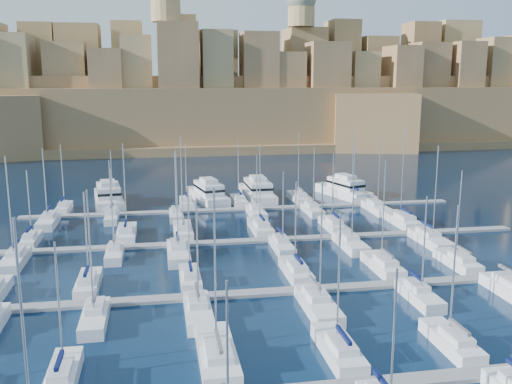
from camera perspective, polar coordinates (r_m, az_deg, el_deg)
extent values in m
plane|color=black|center=(81.16, 2.31, -6.90)|extent=(600.00, 600.00, 0.00)
cube|color=slate|center=(70.10, 4.41, -9.76)|extent=(84.00, 2.00, 0.40)
cube|color=slate|center=(90.46, 0.98, -4.82)|extent=(84.00, 2.00, 0.40)
cube|color=slate|center=(111.45, -1.15, -1.71)|extent=(84.00, 2.00, 0.40)
cube|color=silver|center=(53.34, -18.72, -17.15)|extent=(2.44, 8.15, 1.61)
cube|color=silver|center=(52.10, -18.94, -16.45)|extent=(1.71, 3.67, 0.70)
cylinder|color=#9EA0A8|center=(51.07, -19.11, -10.68)|extent=(0.18, 0.18, 11.02)
cube|color=#08113D|center=(51.27, -19.09, -15.62)|extent=(0.35, 3.26, 0.35)
cube|color=silver|center=(54.05, -3.93, -16.05)|extent=(3.27, 10.91, 1.75)
cube|color=silver|center=(52.53, -3.82, -15.41)|extent=(2.29, 4.91, 0.70)
cylinder|color=#9EA0A8|center=(51.32, -4.12, -7.62)|extent=(0.18, 0.18, 14.65)
cube|color=#595B60|center=(51.58, -3.76, -14.64)|extent=(0.35, 4.36, 0.35)
cube|color=silver|center=(55.49, 8.21, -15.43)|extent=(2.79, 9.29, 1.66)
cube|color=silver|center=(54.17, 8.56, -14.74)|extent=(1.95, 4.18, 0.70)
cylinder|color=#9EA0A8|center=(53.13, 8.27, -8.45)|extent=(0.18, 0.18, 12.34)
cube|color=#08113D|center=(53.32, 8.76, -13.94)|extent=(0.35, 3.71, 0.35)
cube|color=silver|center=(59.40, 18.92, -14.09)|extent=(2.59, 8.63, 1.63)
cube|color=silver|center=(58.24, 19.41, -13.39)|extent=(1.81, 3.88, 0.70)
cylinder|color=#9EA0A8|center=(57.13, 19.17, -7.44)|extent=(0.18, 0.18, 12.62)
cube|color=#595B60|center=(57.48, 19.69, -12.61)|extent=(0.35, 3.45, 0.35)
cylinder|color=#9EA0A8|center=(39.12, -22.16, -13.77)|extent=(0.18, 0.18, 15.93)
cylinder|color=#9EA0A8|center=(40.97, -2.88, -15.92)|extent=(0.18, 0.18, 10.79)
cylinder|color=#9EA0A8|center=(43.72, 13.57, -14.26)|extent=(0.18, 0.18, 10.95)
cube|color=#08113D|center=(46.86, 12.54, -17.97)|extent=(0.35, 3.14, 0.35)
cube|color=silver|center=(73.63, -16.40, -8.89)|extent=(2.65, 8.83, 1.64)
cube|color=silver|center=(72.41, -16.52, -8.26)|extent=(1.85, 3.97, 0.70)
cylinder|color=#9EA0A8|center=(72.20, -16.63, -4.16)|extent=(0.18, 0.18, 10.70)
cube|color=#08113D|center=(71.66, -16.61, -7.59)|extent=(0.35, 3.53, 0.35)
cube|color=silver|center=(72.93, -6.60, -8.70)|extent=(2.48, 8.28, 1.61)
cube|color=silver|center=(71.76, -6.58, -8.05)|extent=(1.74, 3.72, 0.70)
cylinder|color=#9EA0A8|center=(71.42, -6.73, -3.83)|extent=(0.18, 0.18, 10.98)
cube|color=#08113D|center=(71.02, -6.58, -7.36)|extent=(0.35, 3.31, 0.35)
cube|color=silver|center=(75.25, 3.99, -7.98)|extent=(2.75, 9.15, 1.66)
cube|color=silver|center=(74.03, 4.17, -7.35)|extent=(1.92, 4.12, 0.70)
cylinder|color=#9EA0A8|center=(73.82, 3.97, -3.19)|extent=(0.18, 0.18, 11.09)
cube|color=#08113D|center=(73.28, 4.27, -6.69)|extent=(0.35, 3.66, 0.35)
cube|color=silver|center=(79.05, 12.53, -7.27)|extent=(2.86, 9.52, 1.68)
cube|color=silver|center=(77.85, 12.84, -6.65)|extent=(2.00, 4.28, 0.70)
cylinder|color=#9EA0A8|center=(77.43, 12.64, -1.86)|extent=(0.18, 0.18, 13.42)
cube|color=#595B60|center=(77.12, 13.01, -6.02)|extent=(0.35, 3.81, 0.35)
cube|color=silver|center=(83.46, 19.49, -6.67)|extent=(2.72, 9.07, 1.65)
cube|color=silver|center=(82.37, 19.85, -6.07)|extent=(1.91, 4.08, 0.70)
cylinder|color=#9EA0A8|center=(82.07, 19.65, -2.06)|extent=(0.18, 0.18, 11.91)
cube|color=#595B60|center=(81.69, 20.06, -5.46)|extent=(0.35, 3.63, 0.35)
cube|color=silver|center=(63.52, -15.82, -12.19)|extent=(2.59, 8.62, 1.63)
cube|color=silver|center=(63.86, -15.80, -10.92)|extent=(1.81, 3.88, 0.70)
cylinder|color=#9EA0A8|center=(60.58, -16.24, -5.90)|extent=(0.18, 0.18, 13.19)
cube|color=#595B60|center=(63.88, -15.82, -9.90)|extent=(0.35, 3.45, 0.35)
cube|color=silver|center=(62.93, -5.79, -12.01)|extent=(2.78, 9.27, 1.66)
cube|color=silver|center=(63.33, -5.88, -10.69)|extent=(1.95, 4.17, 0.70)
cylinder|color=#9EA0A8|center=(60.13, -5.89, -6.27)|extent=(0.18, 0.18, 11.83)
cube|color=#595B60|center=(63.37, -5.93, -9.66)|extent=(0.35, 3.71, 0.35)
cube|color=silver|center=(64.66, 6.24, -11.33)|extent=(3.05, 10.18, 1.71)
cube|color=silver|center=(65.11, 6.02, -10.02)|extent=(2.14, 4.58, 0.70)
cylinder|color=#9EA0A8|center=(61.68, 6.52, -5.05)|extent=(0.18, 0.18, 13.34)
cube|color=#595B60|center=(65.20, 5.91, -9.00)|extent=(0.35, 4.07, 0.35)
cube|color=silver|center=(69.66, 16.02, -10.06)|extent=(2.55, 8.48, 1.62)
cube|color=silver|center=(69.97, 15.76, -8.93)|extent=(1.78, 3.82, 0.70)
cylinder|color=#9EA0A8|center=(67.27, 16.47, -5.09)|extent=(0.18, 0.18, 11.18)
cube|color=#08113D|center=(69.98, 15.66, -8.01)|extent=(0.35, 3.39, 0.35)
cube|color=silver|center=(74.85, 24.20, -8.09)|extent=(2.25, 4.82, 0.70)
cube|color=#595B60|center=(74.94, 24.04, -7.20)|extent=(0.35, 4.28, 0.35)
cube|color=silver|center=(95.62, -21.55, -4.56)|extent=(2.31, 7.70, 1.59)
cube|color=silver|center=(94.60, -21.69, -4.02)|extent=(1.62, 3.47, 0.70)
cylinder|color=#9EA0A8|center=(94.61, -21.76, -1.05)|extent=(0.18, 0.18, 10.25)
cube|color=#08113D|center=(93.97, -21.78, -3.47)|extent=(0.35, 3.08, 0.35)
cube|color=silver|center=(94.72, -12.81, -4.15)|extent=(2.96, 9.86, 1.69)
cube|color=silver|center=(93.46, -12.87, -3.60)|extent=(2.07, 4.44, 0.70)
cylinder|color=#9EA0A8|center=(93.46, -13.00, 0.53)|extent=(0.18, 0.18, 13.87)
cube|color=#08113D|center=(92.72, -12.91, -3.05)|extent=(0.35, 3.94, 0.35)
cube|color=silver|center=(94.65, -7.32, -3.96)|extent=(2.97, 9.89, 1.69)
cube|color=silver|center=(93.39, -7.31, -3.41)|extent=(2.08, 4.45, 0.70)
cylinder|color=#9EA0A8|center=(93.31, -7.46, 1.01)|extent=(0.18, 0.18, 14.81)
cube|color=#595B60|center=(92.65, -7.31, -2.86)|extent=(0.35, 3.96, 0.35)
cube|color=silver|center=(96.03, 0.44, -3.65)|extent=(2.96, 9.88, 1.69)
cube|color=silver|center=(94.78, 0.55, -3.10)|extent=(2.07, 4.44, 0.70)
cylinder|color=#9EA0A8|center=(94.87, 0.39, 0.71)|extent=(0.18, 0.18, 12.98)
cube|color=#08113D|center=(94.06, 0.61, -2.55)|extent=(0.35, 3.95, 0.35)
cube|color=silver|center=(98.57, 7.67, -3.37)|extent=(2.70, 9.00, 1.65)
cube|color=silver|center=(97.44, 7.84, -2.83)|extent=(1.89, 4.05, 0.70)
cylinder|color=#9EA0A8|center=(97.52, 7.69, 0.46)|extent=(0.18, 0.18, 11.59)
cube|color=#08113D|center=(96.78, 7.94, -2.29)|extent=(0.35, 3.60, 0.35)
cube|color=silver|center=(103.85, 14.35, -2.84)|extent=(3.20, 10.66, 1.73)
cube|color=silver|center=(102.62, 14.63, -2.33)|extent=(2.24, 4.80, 0.70)
cylinder|color=#9EA0A8|center=(102.58, 14.47, 1.97)|extent=(0.18, 0.18, 15.74)
cube|color=#08113D|center=(101.91, 14.78, -1.82)|extent=(0.35, 4.26, 0.35)
cube|color=silver|center=(85.90, -22.96, -6.41)|extent=(2.72, 9.07, 1.65)
cube|color=silver|center=(86.41, -22.89, -5.49)|extent=(1.91, 4.08, 0.70)
cylinder|color=#9EA0A8|center=(83.54, -23.44, -1.40)|extent=(0.18, 0.18, 13.94)
cube|color=#08113D|center=(86.55, -22.88, -4.74)|extent=(0.35, 3.63, 0.35)
cube|color=silver|center=(84.41, -13.96, -6.16)|extent=(2.36, 7.85, 1.59)
cube|color=silver|center=(84.83, -13.96, -5.26)|extent=(1.65, 3.53, 0.70)
cylinder|color=#9EA0A8|center=(82.30, -14.20, -1.79)|extent=(0.18, 0.18, 11.79)
cube|color=#595B60|center=(84.92, -13.98, -4.51)|extent=(0.35, 3.14, 0.35)
cube|color=silver|center=(82.99, -7.77, -6.18)|extent=(3.10, 10.33, 1.72)
cube|color=silver|center=(83.63, -7.82, -5.18)|extent=(2.17, 4.65, 0.70)
cylinder|color=#9EA0A8|center=(80.45, -7.91, -0.85)|extent=(0.18, 0.18, 14.27)
cube|color=#08113D|center=(83.83, -7.85, -4.39)|extent=(0.35, 4.13, 0.35)
cube|color=silver|center=(85.79, 2.61, -5.53)|extent=(2.51, 8.38, 1.62)
cube|color=silver|center=(86.25, 2.50, -4.63)|extent=(1.76, 3.77, 0.70)
cylinder|color=#9EA0A8|center=(83.81, 2.71, -1.57)|extent=(0.18, 0.18, 10.72)
cube|color=#08113D|center=(86.36, 2.45, -3.89)|extent=(0.35, 3.35, 0.35)
cube|color=silver|center=(87.99, 9.43, -5.22)|extent=(2.90, 9.67, 1.68)
cube|color=silver|center=(88.54, 9.24, -4.30)|extent=(2.03, 4.35, 0.70)
cylinder|color=#9EA0A8|center=(85.65, 9.70, -0.27)|extent=(0.18, 0.18, 14.00)
cube|color=#595B60|center=(88.70, 9.16, -3.57)|extent=(0.35, 3.87, 0.35)
cube|color=silver|center=(92.73, 17.09, -4.70)|extent=(3.08, 10.26, 1.71)
cube|color=silver|center=(93.29, 16.85, -3.82)|extent=(2.15, 4.62, 0.70)
cylinder|color=#9EA0A8|center=(90.48, 17.53, 0.01)|extent=(0.18, 0.18, 14.05)
cube|color=#08113D|center=(93.47, 16.75, -3.12)|extent=(0.35, 4.10, 0.35)
cube|color=silver|center=(116.38, -18.63, -1.60)|extent=(2.35, 7.83, 1.59)
cube|color=silver|center=(115.38, -18.72, -1.13)|extent=(1.64, 3.52, 0.70)
cylinder|color=#9EA0A8|center=(115.52, -18.80, 1.64)|extent=(0.18, 0.18, 11.64)
cube|color=#08113D|center=(114.79, -18.78, -0.66)|extent=(0.35, 3.13, 0.35)
cube|color=silver|center=(115.25, -14.11, -1.47)|extent=(2.32, 7.72, 1.59)
cube|color=silver|center=(114.25, -14.16, -1.00)|extent=(1.62, 3.47, 0.70)
cylinder|color=#9EA0A8|center=(114.48, -14.24, 1.49)|extent=(0.18, 0.18, 10.39)
cube|color=#595B60|center=(113.66, -14.20, -0.52)|extent=(0.35, 3.09, 0.35)
cube|color=silver|center=(115.48, -6.95, -1.17)|extent=(2.60, 8.66, 1.63)
cube|color=silver|center=(114.39, -6.94, -0.69)|extent=(1.82, 3.90, 0.70)
cylinder|color=#9EA0A8|center=(114.68, -7.04, 2.04)|extent=(0.18, 0.18, 11.33)
cube|color=#08113D|center=(113.75, -6.94, -0.22)|extent=(0.35, 3.46, 0.35)
cube|color=silver|center=(116.55, -1.74, -0.97)|extent=(2.65, 8.83, 1.64)
cube|color=silver|center=(115.45, -1.68, -0.49)|extent=(1.85, 3.97, 0.70)
cylinder|color=#9EA0A8|center=(115.71, -1.79, 2.37)|extent=(0.18, 0.18, 11.97)
cube|color=#08113D|center=(114.81, -1.65, -0.03)|extent=(0.35, 3.53, 0.35)
cube|color=silver|center=(119.62, 4.29, -0.66)|extent=(3.05, 10.17, 1.71)
cube|color=silver|center=(118.40, 4.42, -0.19)|extent=(2.14, 4.58, 0.70)
cylinder|color=#9EA0A8|center=(118.79, 4.28, 2.88)|extent=(0.18, 0.18, 13.07)
cube|color=#595B60|center=(117.72, 4.48, 0.26)|extent=(0.35, 4.07, 0.35)
cube|color=silver|center=(122.50, 9.62, -0.51)|extent=(2.76, 9.21, 1.66)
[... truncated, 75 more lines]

